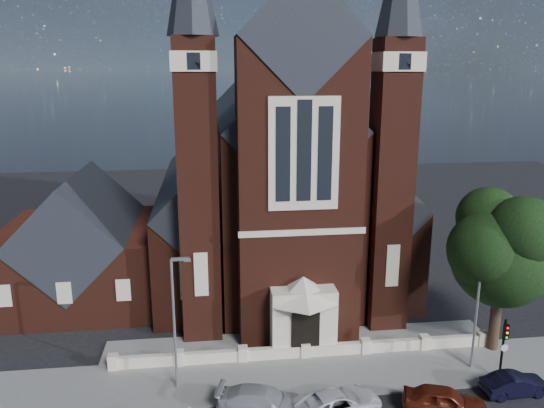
# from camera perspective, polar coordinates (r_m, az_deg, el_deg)

# --- Properties ---
(ground) EXTENTS (120.00, 120.00, 0.00)m
(ground) POSITION_cam_1_polar(r_m,az_deg,el_deg) (43.03, 1.47, -10.49)
(ground) COLOR black
(ground) RESTS_ON ground
(pavement_strip) EXTENTS (60.00, 5.00, 0.12)m
(pavement_strip) POSITION_cam_1_polar(r_m,az_deg,el_deg) (33.93, 4.21, -17.87)
(pavement_strip) COLOR slate
(pavement_strip) RESTS_ON ground
(forecourt_paving) EXTENTS (26.00, 3.00, 0.14)m
(forecourt_paving) POSITION_cam_1_polar(r_m,az_deg,el_deg) (37.31, 2.99, -14.64)
(forecourt_paving) COLOR slate
(forecourt_paving) RESTS_ON ground
(forecourt_wall) EXTENTS (24.00, 0.40, 0.90)m
(forecourt_wall) POSITION_cam_1_polar(r_m,az_deg,el_deg) (35.60, 3.57, -16.18)
(forecourt_wall) COLOR beige
(forecourt_wall) RESTS_ON ground
(church) EXTENTS (20.01, 34.90, 29.20)m
(church) POSITION_cam_1_polar(r_m,az_deg,el_deg) (47.96, 0.14, 2.44)
(church) COLOR #491E13
(church) RESTS_ON ground
(parish_hall) EXTENTS (12.00, 12.20, 10.24)m
(parish_hall) POSITION_cam_1_polar(r_m,az_deg,el_deg) (45.08, -19.72, -4.71)
(parish_hall) COLOR #491E13
(parish_hall) RESTS_ON ground
(street_tree) EXTENTS (6.40, 6.60, 10.70)m
(street_tree) POSITION_cam_1_polar(r_m,az_deg,el_deg) (36.39, 23.96, -4.71)
(street_tree) COLOR black
(street_tree) RESTS_ON ground
(street_lamp_left) EXTENTS (1.16, 0.22, 8.09)m
(street_lamp_left) POSITION_cam_1_polar(r_m,az_deg,el_deg) (30.79, -10.35, -11.83)
(street_lamp_left) COLOR gray
(street_lamp_left) RESTS_ON ground
(street_lamp_right) EXTENTS (1.16, 0.22, 8.09)m
(street_lamp_right) POSITION_cam_1_polar(r_m,az_deg,el_deg) (34.62, 21.39, -9.59)
(street_lamp_right) COLOR gray
(street_lamp_right) RESTS_ON ground
(traffic_signal) EXTENTS (0.28, 0.42, 4.00)m
(traffic_signal) POSITION_cam_1_polar(r_m,az_deg,el_deg) (34.67, 23.68, -13.48)
(traffic_signal) COLOR black
(traffic_signal) RESTS_ON ground
(car_silver_b) EXTENTS (5.25, 3.16, 1.42)m
(car_silver_b) POSITION_cam_1_polar(r_m,az_deg,el_deg) (30.41, -1.06, -20.44)
(car_silver_b) COLOR #A3A5AB
(car_silver_b) RESTS_ON ground
(car_white_suv) EXTENTS (5.36, 3.53, 1.37)m
(car_white_suv) POSITION_cam_1_polar(r_m,az_deg,el_deg) (30.53, 7.08, -20.47)
(car_white_suv) COLOR white
(car_white_suv) RESTS_ON ground
(car_dark_red) EXTENTS (4.72, 3.07, 1.50)m
(car_dark_red) POSITION_cam_1_polar(r_m,az_deg,el_deg) (31.77, 18.06, -19.47)
(car_dark_red) COLOR #561B0E
(car_dark_red) RESTS_ON ground
(car_navy) EXTENTS (3.90, 1.49, 1.27)m
(car_navy) POSITION_cam_1_polar(r_m,az_deg,el_deg) (34.73, 24.71, -17.21)
(car_navy) COLOR black
(car_navy) RESTS_ON ground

